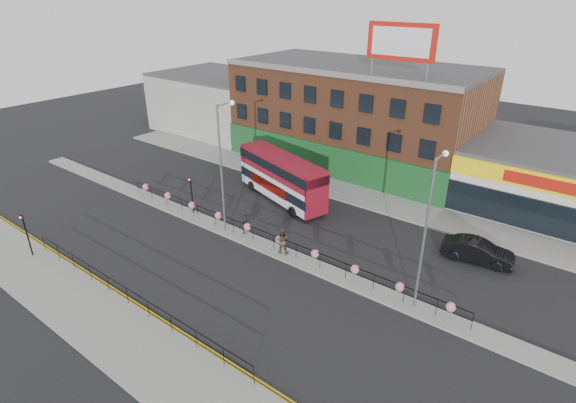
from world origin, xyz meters
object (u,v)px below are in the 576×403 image
Objects in this scene: car at (478,251)px; pedestrian_b at (282,240)px; pedestrian_a at (245,222)px; lamp_column_west at (223,158)px; lamp_column_east at (428,222)px; double_decker_bus at (282,174)px.

pedestrian_b is at bearing 115.30° from car.
pedestrian_a is at bearing -31.58° from pedestrian_b.
car is at bearing 23.88° from lamp_column_west.
car is 0.50× the size of lamp_column_west.
lamp_column_east is at bearing 0.55° from lamp_column_west.
lamp_column_west reaches higher than double_decker_bus.
lamp_column_east is (13.91, -0.26, 4.61)m from pedestrian_a.
double_decker_bus is at bearing 156.08° from lamp_column_east.
lamp_column_west is at bearing -25.41° from pedestrian_b.
lamp_column_west is (-16.78, -7.43, 5.21)m from car.
pedestrian_a is at bearing 14.97° from lamp_column_west.
lamp_column_west is (0.12, -7.04, 3.47)m from double_decker_bus.
pedestrian_a is 5.17m from lamp_column_west.
pedestrian_b is (5.65, -7.16, -1.39)m from double_decker_bus.
pedestrian_a is at bearing -76.22° from double_decker_bus.
lamp_column_east reaches higher than car.
pedestrian_b is 7.36m from lamp_column_west.
lamp_column_east reaches higher than pedestrian_b.
double_decker_bus is 6.99m from pedestrian_a.
pedestrian_a is 0.20× the size of lamp_column_east.
double_decker_bus is 1.11× the size of lamp_column_east.
pedestrian_a is 14.66m from lamp_column_east.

